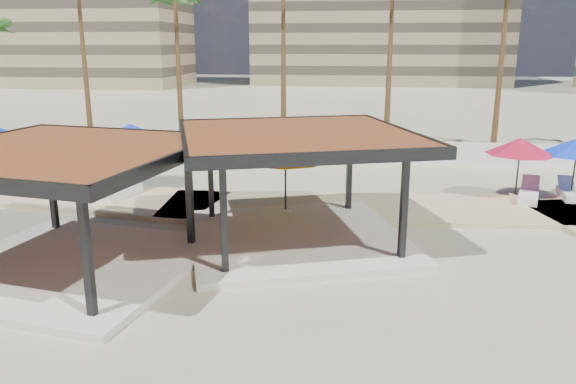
# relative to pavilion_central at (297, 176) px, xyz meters

# --- Properties ---
(ground) EXTENTS (200.00, 200.00, 0.00)m
(ground) POSITION_rel_pavilion_central_xyz_m (0.46, -3.30, -2.14)
(ground) COLOR tan
(ground) RESTS_ON ground
(promenade) EXTENTS (44.45, 7.97, 0.24)m
(promenade) POSITION_rel_pavilion_central_xyz_m (2.46, 4.37, -2.08)
(promenade) COLOR #C6B284
(promenade) RESTS_ON ground
(boundary_wall) EXTENTS (56.00, 0.30, 1.20)m
(boundary_wall) POSITION_rel_pavilion_central_xyz_m (0.46, 12.70, -1.54)
(boundary_wall) COLOR silver
(boundary_wall) RESTS_ON ground
(pavilion_central) EXTENTS (8.98, 8.98, 3.59)m
(pavilion_central) POSITION_rel_pavilion_central_xyz_m (0.00, 0.00, 0.00)
(pavilion_central) COLOR beige
(pavilion_central) RESTS_ON ground
(pavilion_west) EXTENTS (8.05, 8.05, 3.54)m
(pavilion_west) POSITION_rel_pavilion_central_xyz_m (-6.09, -3.22, -0.03)
(pavilion_west) COLOR beige
(pavilion_west) RESTS_ON ground
(umbrella_b) EXTENTS (3.26, 3.26, 2.65)m
(umbrella_b) POSITION_rel_pavilion_central_xyz_m (-0.69, 2.50, 0.32)
(umbrella_b) COLOR beige
(umbrella_b) RESTS_ON promenade
(umbrella_c) EXTENTS (3.34, 3.34, 2.40)m
(umbrella_c) POSITION_rel_pavilion_central_xyz_m (8.31, 5.87, 0.10)
(umbrella_c) COLOR beige
(umbrella_c) RESTS_ON promenade
(umbrella_f) EXTENTS (3.06, 3.06, 2.68)m
(umbrella_f) POSITION_rel_pavilion_central_xyz_m (-7.92, 5.90, 0.34)
(umbrella_f) COLOR beige
(umbrella_f) RESTS_ON promenade
(lounger_a) EXTENTS (1.19, 2.38, 0.86)m
(lounger_a) POSITION_rel_pavilion_central_xyz_m (-7.63, 3.79, -1.75)
(lounger_a) COLOR white
(lounger_a) RESTS_ON promenade
(lounger_b) EXTENTS (1.31, 2.25, 0.81)m
(lounger_b) POSITION_rel_pavilion_central_xyz_m (8.70, 5.40, -1.77)
(lounger_b) COLOR white
(lounger_b) RESTS_ON promenade
(lounger_c) EXTENTS (0.81, 1.96, 0.72)m
(lounger_c) POSITION_rel_pavilion_central_xyz_m (10.40, 5.94, -1.79)
(lounger_c) COLOR white
(lounger_c) RESTS_ON promenade
(palm_c) EXTENTS (3.00, 3.00, 9.51)m
(palm_c) POSITION_rel_pavilion_central_xyz_m (-8.54, 14.80, 6.19)
(palm_c) COLOR brown
(palm_c) RESTS_ON ground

